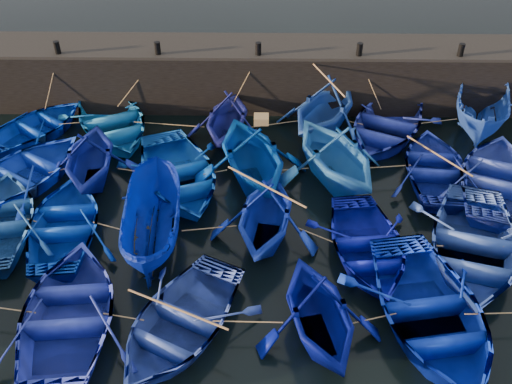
{
  "coord_description": "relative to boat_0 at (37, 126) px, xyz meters",
  "views": [
    {
      "loc": [
        0.21,
        -11.58,
        12.42
      ],
      "look_at": [
        0.0,
        3.2,
        0.7
      ],
      "focal_mm": 40.0,
      "sensor_mm": 36.0,
      "label": 1
    }
  ],
  "objects": [
    {
      "name": "quay_top",
      "position": [
        8.76,
        2.92,
        2.11
      ],
      "size": [
        26.0,
        2.5,
        0.12
      ],
      "primitive_type": "cube",
      "color": "black",
      "rests_on": "quay_wall"
    },
    {
      "name": "boat_0",
      "position": [
        0.0,
        0.0,
        0.0
      ],
      "size": [
        5.05,
        5.32,
        0.9
      ],
      "primitive_type": "imported",
      "rotation": [
        0.0,
        0.0,
        2.51
      ],
      "color": "#0029A4",
      "rests_on": "ground"
    },
    {
      "name": "boat_7",
      "position": [
        2.95,
        -2.92,
        0.61
      ],
      "size": [
        3.86,
        4.36,
        2.12
      ],
      "primitive_type": "imported",
      "rotation": [
        0.0,
        0.0,
        3.24
      ],
      "color": "navy",
      "rests_on": "ground"
    },
    {
      "name": "boat_3",
      "position": [
        11.4,
        0.43,
        0.73
      ],
      "size": [
        5.6,
        5.82,
        2.36
      ],
      "primitive_type": "imported",
      "rotation": [
        0.0,
        0.0,
        -0.54
      ],
      "color": "#1C459C",
      "rests_on": "ground"
    },
    {
      "name": "bollard_0",
      "position": [
        0.76,
        2.02,
        2.42
      ],
      "size": [
        0.24,
        0.24,
        0.5
      ],
      "primitive_type": "cylinder",
      "color": "black",
      "rests_on": "quay_top"
    },
    {
      "name": "boat_2",
      "position": [
        7.57,
        -0.12,
        0.55
      ],
      "size": [
        3.75,
        4.2,
        1.99
      ],
      "primitive_type": "imported",
      "rotation": [
        0.0,
        0.0,
        -0.14
      ],
      "color": "navy",
      "rests_on": "ground"
    },
    {
      "name": "boat_22",
      "position": [
        6.8,
        -9.63,
        0.04
      ],
      "size": [
        5.14,
        5.75,
        0.98
      ],
      "primitive_type": "imported",
      "rotation": [
        0.0,
        0.0,
        -0.46
      ],
      "color": "#273E92",
      "rests_on": "ground"
    },
    {
      "name": "boat_18",
      "position": [
        15.3,
        -6.72,
        0.13
      ],
      "size": [
        5.33,
        6.43,
        1.15
      ],
      "primitive_type": "imported",
      "rotation": [
        0.0,
        0.0,
        -0.27
      ],
      "color": "#2B49A7",
      "rests_on": "ground"
    },
    {
      "name": "bollard_2",
      "position": [
        8.76,
        2.02,
        2.42
      ],
      "size": [
        0.24,
        0.24,
        0.5
      ],
      "primitive_type": "cylinder",
      "color": "black",
      "rests_on": "quay_top"
    },
    {
      "name": "boat_4",
      "position": [
        13.82,
        0.15,
        0.1
      ],
      "size": [
        5.77,
        6.47,
        1.11
      ],
      "primitive_type": "imported",
      "rotation": [
        0.0,
        0.0,
        -0.45
      ],
      "color": "navy",
      "rests_on": "ground"
    },
    {
      "name": "mooring_ropes",
      "position": [
        9.23,
        -2.74,
        0.43
      ],
      "size": [
        17.67,
        11.61,
        2.1
      ],
      "color": "tan",
      "rests_on": "ground"
    },
    {
      "name": "bollard_3",
      "position": [
        12.76,
        2.02,
        2.42
      ],
      "size": [
        0.24,
        0.24,
        0.5
      ],
      "primitive_type": "cylinder",
      "color": "black",
      "rests_on": "quay_top"
    },
    {
      "name": "boat_1",
      "position": [
        2.94,
        0.22,
        0.1
      ],
      "size": [
        5.75,
        6.43,
        1.1
      ],
      "primitive_type": "imported",
      "rotation": [
        0.0,
        0.0,
        0.47
      ],
      "color": "blue",
      "rests_on": "ground"
    },
    {
      "name": "boat_21",
      "position": [
        3.89,
        -9.42,
        0.1
      ],
      "size": [
        4.26,
        5.6,
        1.09
      ],
      "primitive_type": "imported",
      "rotation": [
        0.0,
        0.0,
        3.24
      ],
      "color": "#202EA7",
      "rests_on": "ground"
    },
    {
      "name": "boat_10",
      "position": [
        11.5,
        -2.81,
        0.78
      ],
      "size": [
        5.6,
        5.92,
        2.46
      ],
      "primitive_type": "imported",
      "rotation": [
        0.0,
        0.0,
        3.57
      ],
      "color": "blue",
      "rests_on": "ground"
    },
    {
      "name": "boat_12",
      "position": [
        17.13,
        -3.25,
        0.1
      ],
      "size": [
        5.46,
        6.29,
        1.09
      ],
      "primitive_type": "imported",
      "rotation": [
        0.0,
        0.0,
        2.76
      ],
      "color": "blue",
      "rests_on": "ground"
    },
    {
      "name": "boat_24",
      "position": [
        13.44,
        -9.31,
        0.14
      ],
      "size": [
        4.94,
        6.25,
        1.17
      ],
      "primitive_type": "imported",
      "rotation": [
        0.0,
        0.0,
        0.17
      ],
      "color": "#041EA9",
      "rests_on": "ground"
    },
    {
      "name": "boat_9",
      "position": [
        8.61,
        -2.95,
        0.8
      ],
      "size": [
        5.36,
        5.78,
        2.5
      ],
      "primitive_type": "imported",
      "rotation": [
        0.0,
        0.0,
        3.45
      ],
      "color": "#013A9B",
      "rests_on": "ground"
    },
    {
      "name": "boat_16",
      "position": [
        9.07,
        -5.9,
        0.6
      ],
      "size": [
        4.03,
        4.48,
        2.09
      ],
      "primitive_type": "imported",
      "rotation": [
        0.0,
        0.0,
        -0.16
      ],
      "color": "#0C25B2",
      "rests_on": "ground"
    },
    {
      "name": "boat_6",
      "position": [
        0.56,
        -3.22,
        0.08
      ],
      "size": [
        5.83,
        6.29,
        1.06
      ],
      "primitive_type": "imported",
      "rotation": [
        0.0,
        0.0,
        2.58
      ],
      "color": "#0D31C4",
      "rests_on": "ground"
    },
    {
      "name": "loose_oars",
      "position": [
        10.61,
        -4.42,
        1.18
      ],
      "size": [
        10.62,
        12.14,
        1.46
      ],
      "color": "#99724C",
      "rests_on": "ground"
    },
    {
      "name": "boat_11",
      "position": [
        15.16,
        -2.57,
        0.03
      ],
      "size": [
        3.71,
        4.89,
        0.95
      ],
      "primitive_type": "imported",
      "rotation": [
        0.0,
        0.0,
        3.05
      ],
      "color": "navy",
      "rests_on": "ground"
    },
    {
      "name": "boat_8",
      "position": [
        6.01,
        -3.23,
        0.1
      ],
      "size": [
        5.48,
        6.33,
        1.1
      ],
      "primitive_type": "imported",
      "rotation": [
        0.0,
        0.0,
        0.38
      ],
      "color": "blue",
      "rests_on": "ground"
    },
    {
      "name": "boat_14",
      "position": [
        2.75,
        -5.8,
        0.04
      ],
      "size": [
        3.89,
        5.04,
        0.97
      ],
      "primitive_type": "imported",
      "rotation": [
        0.0,
        0.0,
        3.26
      ],
      "color": "#0333CA",
      "rests_on": "ground"
    },
    {
      "name": "ground",
      "position": [
        8.76,
        -7.58,
        -0.45
      ],
      "size": [
        120.0,
        120.0,
        0.0
      ],
      "primitive_type": "plane",
      "color": "black",
      "rests_on": "ground"
    },
    {
      "name": "boat_15",
      "position": [
        5.59,
        -6.16,
        0.45
      ],
      "size": [
        2.03,
        4.76,
        1.8
      ],
      "primitive_type": "imported",
      "rotation": [
        0.0,
        0.0,
        3.2
      ],
      "color": "#021989",
      "rests_on": "ground"
    },
    {
      "name": "bollard_1",
      "position": [
        4.76,
        2.02,
        2.42
      ],
      "size": [
        0.24,
        0.24,
        0.5
      ],
      "primitive_type": "cylinder",
      "color": "black",
      "rests_on": "quay_top"
    },
    {
      "name": "bollard_4",
      "position": [
        16.76,
        2.02,
        2.42
      ],
      "size": [
        0.24,
        0.24,
        0.5
      ],
      "primitive_type": "cylinder",
      "color": "black",
      "rests_on": "quay_top"
    },
    {
      "name": "boat_5",
      "position": [
        17.63,
        0.63,
        0.58
      ],
      "size": [
        3.58,
        5.69,
        2.06
      ],
      "primitive_type": "imported",
      "rotation": [
        0.0,
        0.0,
        -0.32
      ],
      "color": "#2047AC",
      "rests_on": "ground"
    },
    {
      "name": "wooden_crate",
      "position": [
        8.91,
        -2.95,
        2.18
      ],
      "size": [
        0.49,
        0.45,
        0.25
      ],
      "primitive_type": "cube",
      "color": "olive",
      "rests_on": "boat_9"
    },
    {
      "name": "quay_wall",
      "position": [
        8.76,
        2.92,
        0.8
      ],
      "size": [
        26.0,
        2.5,
        2.5
      ],
      "primitive_type": "cube",
      "color": "black",
      "rests_on": "ground"
    },
    {
      "name": "boat_17",
      "position": [
        12.13,
        -6.66,
        0.02
      ],
      "size": [
        3.72,
        4.87,
        0.94
      ],
      "primitive_type": "imported",
      "rotation": [
        0.0,
        0.0,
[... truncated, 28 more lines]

